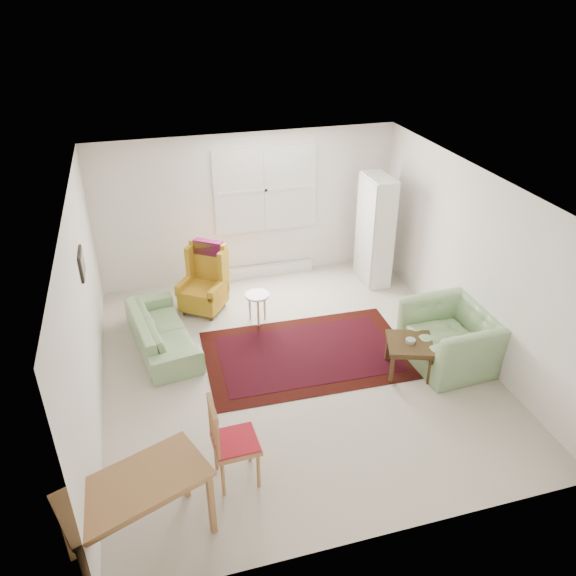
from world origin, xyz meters
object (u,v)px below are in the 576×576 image
object	(u,v)px
stool	(258,308)
desk_chair	(235,441)
sofa	(161,324)
cabinet	(375,230)
coffee_table	(408,357)
desk	(140,515)
wingback_chair	(202,280)
armchair	(453,332)

from	to	relation	value
stool	desk_chair	distance (m)	3.05
sofa	desk_chair	world-z (taller)	desk_chair
stool	cabinet	bearing A→B (deg)	19.68
coffee_table	desk	world-z (taller)	desk
coffee_table	desk_chair	bearing A→B (deg)	-155.22
sofa	wingback_chair	xyz separation A→B (m)	(0.71, 0.81, 0.18)
wingback_chair	desk_chair	world-z (taller)	wingback_chair
sofa	cabinet	distance (m)	3.84
desk_chair	desk	bearing A→B (deg)	117.15
armchair	desk_chair	distance (m)	3.41
stool	desk_chair	size ratio (longest dim) A/B	0.47
coffee_table	desk	bearing A→B (deg)	-153.95
sofa	stool	distance (m)	1.47
sofa	coffee_table	distance (m)	3.42
cabinet	desk_chair	size ratio (longest dim) A/B	1.78
coffee_table	sofa	bearing A→B (deg)	154.32
sofa	stool	world-z (taller)	sofa
sofa	cabinet	size ratio (longest dim) A/B	0.97
coffee_table	cabinet	xyz separation A→B (m)	(0.57, 2.52, 0.69)
stool	wingback_chair	bearing A→B (deg)	142.93
wingback_chair	cabinet	size ratio (longest dim) A/B	0.59
desk	sofa	bearing A→B (deg)	82.18
armchair	desk_chair	bearing A→B (deg)	-72.23
wingback_chair	cabinet	world-z (taller)	cabinet
armchair	cabinet	bearing A→B (deg)	178.70
wingback_chair	desk	bearing A→B (deg)	-71.15
coffee_table	desk_chair	xyz separation A→B (m)	(-2.53, -1.17, 0.28)
coffee_table	desk	distance (m)	3.92
stool	cabinet	world-z (taller)	cabinet
armchair	wingback_chair	xyz separation A→B (m)	(-3.03, 2.24, 0.07)
desk	stool	bearing A→B (deg)	61.42
armchair	cabinet	world-z (taller)	cabinet
armchair	stool	bearing A→B (deg)	-129.50
armchair	wingback_chair	size ratio (longest dim) A/B	1.11
armchair	cabinet	size ratio (longest dim) A/B	0.65
sofa	wingback_chair	bearing A→B (deg)	-50.25
coffee_table	desk	size ratio (longest dim) A/B	0.46
armchair	desk	bearing A→B (deg)	-70.19
sofa	desk	bearing A→B (deg)	163.03
wingback_chair	cabinet	distance (m)	2.98
armchair	coffee_table	size ratio (longest dim) A/B	2.07
stool	coffee_table	bearing A→B (deg)	-46.62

